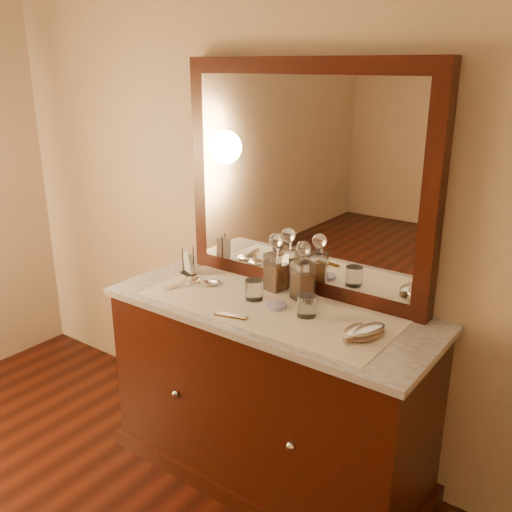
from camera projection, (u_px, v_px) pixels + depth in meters
name	position (u px, v px, depth m)	size (l,w,h in m)	color
dresser_cabinet	(269.00, 395.00, 2.53)	(1.40, 0.55, 0.82)	black
dresser_plinth	(269.00, 463.00, 2.65)	(1.46, 0.59, 0.08)	black
knob_left	(176.00, 394.00, 2.46)	(0.04, 0.04, 0.04)	silver
knob_right	(291.00, 446.00, 2.13)	(0.04, 0.04, 0.04)	silver
marble_top	(270.00, 309.00, 2.39)	(1.44, 0.59, 0.03)	white
mirror_frame	(304.00, 180.00, 2.41)	(1.20, 0.08, 1.00)	black
mirror_glass	(300.00, 181.00, 2.38)	(1.06, 0.01, 0.86)	white
lace_runner	(267.00, 307.00, 2.37)	(1.10, 0.45, 0.00)	silver
pin_dish	(276.00, 306.00, 2.35)	(0.09, 0.09, 0.02)	white
comb	(231.00, 316.00, 2.27)	(0.14, 0.03, 0.01)	brown
napkin_rack	(188.00, 264.00, 2.72)	(0.10, 0.09, 0.14)	black
decanter_left	(276.00, 268.00, 2.51)	(0.09, 0.09, 0.27)	#924C15
decanter_right	(303.00, 277.00, 2.41)	(0.10, 0.10, 0.26)	#924C15
brush_near	(354.00, 333.00, 2.09)	(0.07, 0.15, 0.04)	#8F7057
brush_far	(368.00, 332.00, 2.09)	(0.11, 0.18, 0.05)	#8F7057
hand_mirror_outer	(189.00, 281.00, 2.62)	(0.10, 0.21, 0.02)	silver
hand_mirror_inner	(206.00, 283.00, 2.60)	(0.17, 0.18, 0.02)	silver
tumblers	(280.00, 297.00, 2.35)	(0.35, 0.09, 0.09)	white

